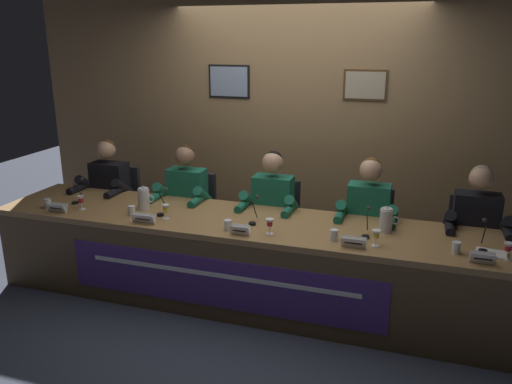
% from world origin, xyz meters
% --- Properties ---
extents(ground_plane, '(12.00, 12.00, 0.00)m').
position_xyz_m(ground_plane, '(0.00, 0.00, 0.00)').
color(ground_plane, '#383D4C').
extents(wall_back_panelled, '(5.83, 0.14, 2.60)m').
position_xyz_m(wall_back_panelled, '(-0.00, 1.31, 1.30)').
color(wall_back_panelled, '#937047').
rests_on(wall_back_panelled, ground_plane).
extents(conference_table, '(4.63, 0.88, 0.74)m').
position_xyz_m(conference_table, '(-0.00, -0.12, 0.52)').
color(conference_table, olive).
rests_on(conference_table, ground_plane).
extents(chair_far_left, '(0.44, 0.45, 0.90)m').
position_xyz_m(chair_far_left, '(-1.73, 0.62, 0.44)').
color(chair_far_left, black).
rests_on(chair_far_left, ground_plane).
extents(panelist_far_left, '(0.51, 0.48, 1.23)m').
position_xyz_m(panelist_far_left, '(-1.73, 0.42, 0.71)').
color(panelist_far_left, black).
rests_on(panelist_far_left, ground_plane).
extents(nameplate_far_left, '(0.18, 0.06, 0.08)m').
position_xyz_m(nameplate_far_left, '(-1.71, -0.33, 0.78)').
color(nameplate_far_left, white).
rests_on(nameplate_far_left, conference_table).
extents(juice_glass_far_left, '(0.06, 0.06, 0.12)m').
position_xyz_m(juice_glass_far_left, '(-1.56, -0.19, 0.82)').
color(juice_glass_far_left, white).
rests_on(juice_glass_far_left, conference_table).
extents(water_cup_far_left, '(0.06, 0.06, 0.08)m').
position_xyz_m(water_cup_far_left, '(-1.87, -0.26, 0.77)').
color(water_cup_far_left, silver).
rests_on(water_cup_far_left, conference_table).
extents(microphone_far_left, '(0.06, 0.17, 0.22)m').
position_xyz_m(microphone_far_left, '(-1.72, -0.04, 0.81)').
color(microphone_far_left, black).
rests_on(microphone_far_left, conference_table).
extents(chair_left, '(0.44, 0.45, 0.90)m').
position_xyz_m(chair_left, '(-0.87, 0.62, 0.44)').
color(chair_left, black).
rests_on(chair_left, ground_plane).
extents(panelist_left, '(0.51, 0.48, 1.23)m').
position_xyz_m(panelist_left, '(-0.87, 0.42, 0.71)').
color(panelist_left, black).
rests_on(panelist_left, ground_plane).
extents(nameplate_left, '(0.20, 0.06, 0.08)m').
position_xyz_m(nameplate_left, '(-0.86, -0.34, 0.78)').
color(nameplate_left, white).
rests_on(nameplate_left, conference_table).
extents(juice_glass_left, '(0.06, 0.06, 0.12)m').
position_xyz_m(juice_glass_left, '(-0.74, -0.18, 0.82)').
color(juice_glass_left, white).
rests_on(juice_glass_left, conference_table).
extents(water_cup_left, '(0.06, 0.06, 0.08)m').
position_xyz_m(water_cup_left, '(-1.05, -0.20, 0.77)').
color(water_cup_left, silver).
rests_on(water_cup_left, conference_table).
extents(microphone_left, '(0.06, 0.17, 0.22)m').
position_xyz_m(microphone_left, '(-0.82, -0.09, 0.81)').
color(microphone_left, black).
rests_on(microphone_left, conference_table).
extents(chair_center, '(0.44, 0.45, 0.90)m').
position_xyz_m(chair_center, '(0.00, 0.62, 0.44)').
color(chair_center, black).
rests_on(chair_center, ground_plane).
extents(panelist_center, '(0.51, 0.48, 1.23)m').
position_xyz_m(panelist_center, '(0.00, 0.42, 0.71)').
color(panelist_center, black).
rests_on(panelist_center, ground_plane).
extents(nameplate_center, '(0.15, 0.06, 0.08)m').
position_xyz_m(nameplate_center, '(-0.02, -0.34, 0.78)').
color(nameplate_center, white).
rests_on(nameplate_center, conference_table).
extents(juice_glass_center, '(0.06, 0.06, 0.12)m').
position_xyz_m(juice_glass_center, '(0.19, -0.25, 0.82)').
color(juice_glass_center, white).
rests_on(juice_glass_center, conference_table).
extents(water_cup_center, '(0.06, 0.06, 0.08)m').
position_xyz_m(water_cup_center, '(-0.14, -0.27, 0.77)').
color(water_cup_center, silver).
rests_on(water_cup_center, conference_table).
extents(microphone_center, '(0.06, 0.17, 0.22)m').
position_xyz_m(microphone_center, '(0.00, -0.06, 0.81)').
color(microphone_center, black).
rests_on(microphone_center, conference_table).
extents(chair_right, '(0.44, 0.45, 0.90)m').
position_xyz_m(chair_right, '(0.87, 0.62, 0.44)').
color(chair_right, black).
rests_on(chair_right, ground_plane).
extents(panelist_right, '(0.51, 0.48, 1.23)m').
position_xyz_m(panelist_right, '(0.87, 0.42, 0.71)').
color(panelist_right, black).
rests_on(panelist_right, ground_plane).
extents(nameplate_right, '(0.18, 0.06, 0.08)m').
position_xyz_m(nameplate_right, '(0.85, -0.32, 0.78)').
color(nameplate_right, white).
rests_on(nameplate_right, conference_table).
extents(juice_glass_right, '(0.06, 0.06, 0.12)m').
position_xyz_m(juice_glass_right, '(1.00, -0.24, 0.82)').
color(juice_glass_right, white).
rests_on(juice_glass_right, conference_table).
extents(water_cup_right, '(0.06, 0.06, 0.08)m').
position_xyz_m(water_cup_right, '(0.69, -0.22, 0.77)').
color(water_cup_right, silver).
rests_on(water_cup_right, conference_table).
extents(microphone_right, '(0.06, 0.17, 0.22)m').
position_xyz_m(microphone_right, '(0.91, -0.06, 0.81)').
color(microphone_right, black).
rests_on(microphone_right, conference_table).
extents(chair_far_right, '(0.44, 0.45, 0.90)m').
position_xyz_m(chair_far_right, '(1.73, 0.62, 0.44)').
color(chair_far_right, black).
rests_on(chair_far_right, ground_plane).
extents(panelist_far_right, '(0.51, 0.48, 1.23)m').
position_xyz_m(panelist_far_right, '(1.73, 0.42, 0.71)').
color(panelist_far_right, black).
rests_on(panelist_far_right, ground_plane).
extents(nameplate_far_right, '(0.16, 0.06, 0.08)m').
position_xyz_m(nameplate_far_right, '(1.71, -0.33, 0.78)').
color(nameplate_far_right, white).
rests_on(nameplate_far_right, conference_table).
extents(juice_glass_far_right, '(0.06, 0.06, 0.12)m').
position_xyz_m(juice_glass_far_right, '(1.87, -0.20, 0.82)').
color(juice_glass_far_right, white).
rests_on(juice_glass_far_right, conference_table).
extents(water_cup_far_right, '(0.06, 0.06, 0.08)m').
position_xyz_m(water_cup_far_right, '(1.55, -0.20, 0.77)').
color(water_cup_far_right, silver).
rests_on(water_cup_far_right, conference_table).
extents(microphone_far_right, '(0.06, 0.17, 0.22)m').
position_xyz_m(microphone_far_right, '(1.73, -0.08, 0.81)').
color(microphone_far_right, black).
rests_on(microphone_far_right, conference_table).
extents(water_pitcher_left_side, '(0.15, 0.10, 0.21)m').
position_xyz_m(water_pitcher_left_side, '(-1.04, -0.01, 0.83)').
color(water_pitcher_left_side, silver).
rests_on(water_pitcher_left_side, conference_table).
extents(water_pitcher_right_side, '(0.15, 0.10, 0.21)m').
position_xyz_m(water_pitcher_right_side, '(1.04, 0.08, 0.83)').
color(water_pitcher_right_side, silver).
rests_on(water_pitcher_right_side, conference_table).
extents(document_stack_far_right, '(0.23, 0.18, 0.01)m').
position_xyz_m(document_stack_far_right, '(1.79, -0.14, 0.74)').
color(document_stack_far_right, white).
rests_on(document_stack_far_right, conference_table).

